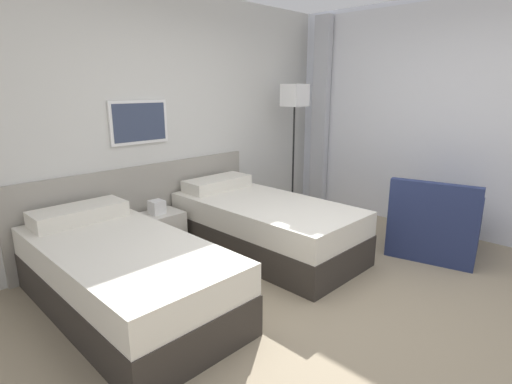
% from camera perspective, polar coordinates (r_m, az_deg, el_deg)
% --- Properties ---
extents(ground_plane, '(16.00, 16.00, 0.00)m').
position_cam_1_polar(ground_plane, '(3.35, 11.80, -16.03)').
color(ground_plane, gray).
extents(wall_headboard, '(10.00, 0.10, 2.70)m').
position_cam_1_polar(wall_headboard, '(4.52, -12.75, 9.34)').
color(wall_headboard, silver).
rests_on(wall_headboard, ground_plane).
extents(wall_window, '(0.21, 4.75, 2.70)m').
position_cam_1_polar(wall_window, '(5.13, 27.89, 9.08)').
color(wall_window, white).
rests_on(wall_window, ground_plane).
extents(bed_near_door, '(0.99, 2.01, 0.68)m').
position_cam_1_polar(bed_near_door, '(3.34, -18.39, -11.12)').
color(bed_near_door, '#332D28').
rests_on(bed_near_door, ground_plane).
extents(bed_near_window, '(0.99, 2.01, 0.68)m').
position_cam_1_polar(bed_near_window, '(4.22, 1.17, -4.79)').
color(bed_near_window, '#332D28').
rests_on(bed_near_window, ground_plane).
extents(nightstand, '(0.50, 0.35, 0.56)m').
position_cam_1_polar(nightstand, '(4.34, -13.75, -5.54)').
color(nightstand, beige).
rests_on(nightstand, ground_plane).
extents(floor_lamp, '(0.27, 0.27, 1.74)m').
position_cam_1_polar(floor_lamp, '(5.25, 5.53, 12.44)').
color(floor_lamp, black).
rests_on(floor_lamp, ground_plane).
extents(armchair, '(0.99, 0.99, 0.82)m').
position_cam_1_polar(armchair, '(4.61, 24.16, -4.78)').
color(armchair, navy).
rests_on(armchair, ground_plane).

